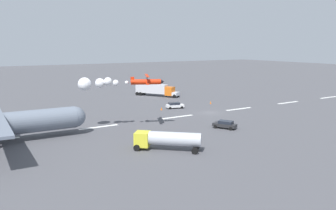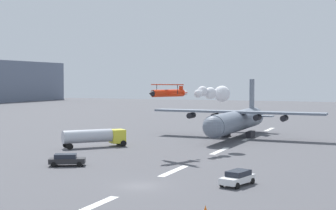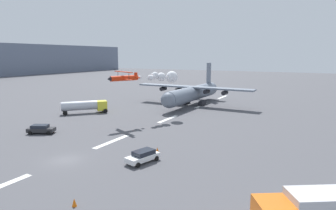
{
  "view_description": "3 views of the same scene",
  "coord_description": "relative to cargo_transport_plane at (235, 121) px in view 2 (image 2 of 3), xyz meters",
  "views": [
    {
      "loc": [
        50.05,
        62.85,
        15.89
      ],
      "look_at": [
        11.74,
        0.07,
        2.94
      ],
      "focal_mm": 36.57,
      "sensor_mm": 36.0,
      "label": 1
    },
    {
      "loc": [
        -45.73,
        -22.47,
        10.71
      ],
      "look_at": [
        19.86,
        5.28,
        7.27
      ],
      "focal_mm": 53.91,
      "sensor_mm": 36.0,
      "label": 2
    },
    {
      "loc": [
        -25.02,
        -28.44,
        13.29
      ],
      "look_at": [
        27.65,
        0.0,
        3.0
      ],
      "focal_mm": 31.1,
      "sensor_mm": 36.0,
      "label": 3
    }
  ],
  "objects": [
    {
      "name": "runway_stripe_8",
      "position": [
        19.32,
        -2.48,
        -3.29
      ],
      "size": [
        8.0,
        0.9,
        0.01
      ],
      "primitive_type": "cube",
      "color": "white",
      "rests_on": "ground"
    },
    {
      "name": "airport_staff_sedan",
      "position": [
        -37.97,
        11.31,
        -2.48
      ],
      "size": [
        3.69,
        4.79,
        1.52
      ],
      "color": "#262628",
      "rests_on": "ground"
    },
    {
      "name": "runway_stripe_5",
      "position": [
        -35.99,
        -2.48,
        -3.29
      ],
      "size": [
        8.0,
        0.9,
        0.01
      ],
      "primitive_type": "cube",
      "color": "white",
      "rests_on": "ground"
    },
    {
      "name": "traffic_cone_far",
      "position": [
        -37.03,
        -11.31,
        -2.92
      ],
      "size": [
        0.44,
        0.44,
        0.75
      ],
      "primitive_type": "cone",
      "color": "orange",
      "rests_on": "ground"
    },
    {
      "name": "fuel_tanker_truck",
      "position": [
        -21.21,
        17.32,
        -1.54
      ],
      "size": [
        9.21,
        8.55,
        2.9
      ],
      "color": "yellow",
      "rests_on": "ground"
    },
    {
      "name": "runway_stripe_7",
      "position": [
        0.88,
        -2.48,
        -3.29
      ],
      "size": [
        8.0,
        0.9,
        0.01
      ],
      "primitive_type": "cube",
      "color": "white",
      "rests_on": "ground"
    },
    {
      "name": "stunt_biplane_red",
      "position": [
        -18.41,
        -0.43,
        5.53
      ],
      "size": [
        15.05,
        9.09,
        2.8
      ],
      "color": "red"
    },
    {
      "name": "runway_stripe_4",
      "position": [
        -54.43,
        -2.48,
        -3.29
      ],
      "size": [
        8.0,
        0.9,
        0.01
      ],
      "primitive_type": "cube",
      "color": "white",
      "rests_on": "ground"
    },
    {
      "name": "ground_plane",
      "position": [
        -45.21,
        -2.48,
        -3.3
      ],
      "size": [
        440.0,
        440.0,
        0.0
      ],
      "primitive_type": "plane",
      "color": "#4C4C51",
      "rests_on": "ground"
    },
    {
      "name": "followme_car_yellow",
      "position": [
        -41.09,
        -11.6,
        -2.48
      ],
      "size": [
        4.76,
        2.92,
        1.52
      ],
      "color": "white",
      "rests_on": "ground"
    },
    {
      "name": "runway_stripe_6",
      "position": [
        -17.55,
        -2.48,
        -3.29
      ],
      "size": [
        8.0,
        0.9,
        0.01
      ],
      "primitive_type": "cube",
      "color": "white",
      "rests_on": "ground"
    },
    {
      "name": "cargo_transport_plane",
      "position": [
        0.0,
        0.0,
        0.0
      ],
      "size": [
        28.52,
        32.74,
        11.05
      ],
      "color": "slate",
      "rests_on": "ground"
    },
    {
      "name": "traffic_cone_near",
      "position": [
        -53.09,
        -12.19,
        -2.92
      ],
      "size": [
        0.44,
        0.44,
        0.75
      ],
      "primitive_type": "cone",
      "color": "orange",
      "rests_on": "ground"
    }
  ]
}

